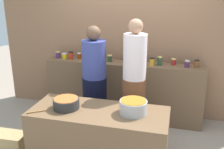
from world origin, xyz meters
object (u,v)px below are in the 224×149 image
at_px(preserve_jar_4, 94,57).
at_px(cooking_pot_center, 133,107).
at_px(cook_in_cap, 134,90).
at_px(preserve_jar_0, 58,55).
at_px(preserve_jar_13, 187,64).
at_px(bread_crate, 10,141).
at_px(preserve_jar_1, 65,56).
at_px(preserve_jar_8, 131,59).
at_px(wooden_spoon, 37,112).
at_px(preserve_jar_10, 152,62).
at_px(preserve_jar_7, 125,59).
at_px(preserve_jar_14, 197,64).
at_px(preserve_jar_11, 160,61).
at_px(preserve_jar_5, 101,57).
at_px(preserve_jar_3, 79,56).
at_px(preserve_jar_2, 71,55).
at_px(preserve_jar_6, 110,58).
at_px(cooking_pot_left, 66,103).
at_px(cook_with_tongs, 95,87).
at_px(preserve_jar_9, 143,60).
at_px(preserve_jar_12, 173,62).

xyz_separation_m(preserve_jar_4, cooking_pot_center, (0.95, -1.39, -0.20)).
bearing_deg(cook_in_cap, preserve_jar_0, 153.43).
bearing_deg(preserve_jar_13, bread_crate, -150.58).
height_order(preserve_jar_1, bread_crate, preserve_jar_1).
distance_m(preserve_jar_8, cooking_pot_center, 1.39).
bearing_deg(wooden_spoon, preserve_jar_10, 52.80).
bearing_deg(preserve_jar_7, preserve_jar_14, -0.14).
height_order(preserve_jar_4, preserve_jar_7, preserve_jar_7).
distance_m(preserve_jar_11, preserve_jar_13, 0.43).
bearing_deg(preserve_jar_14, preserve_jar_1, -179.02).
bearing_deg(preserve_jar_10, preserve_jar_8, 175.16).
xyz_separation_m(preserve_jar_5, bread_crate, (-0.95, -1.44, -0.95)).
xyz_separation_m(preserve_jar_0, wooden_spoon, (0.49, -1.64, -0.28)).
bearing_deg(preserve_jar_3, preserve_jar_2, -155.95).
bearing_deg(wooden_spoon, cooking_pot_center, 13.33).
distance_m(preserve_jar_7, preserve_jar_10, 0.47).
relative_size(preserve_jar_6, preserve_jar_14, 0.96).
relative_size(preserve_jar_10, cook_in_cap, 0.07).
bearing_deg(preserve_jar_0, preserve_jar_5, 3.70).
bearing_deg(preserve_jar_5, cooking_pot_center, -59.79).
xyz_separation_m(preserve_jar_1, preserve_jar_11, (1.67, 0.00, 0.02)).
xyz_separation_m(preserve_jar_8, preserve_jar_14, (1.05, 0.06, -0.01)).
bearing_deg(cooking_pot_center, preserve_jar_10, 87.15).
xyz_separation_m(preserve_jar_14, cook_in_cap, (-0.86, -0.78, -0.24)).
bearing_deg(preserve_jar_10, preserve_jar_3, 175.06).
bearing_deg(preserve_jar_6, preserve_jar_14, 0.84).
xyz_separation_m(preserve_jar_2, preserve_jar_7, (0.97, 0.04, -0.01)).
xyz_separation_m(cooking_pot_left, cook_with_tongs, (0.09, 0.84, -0.08)).
height_order(preserve_jar_8, preserve_jar_10, preserve_jar_8).
bearing_deg(preserve_jar_11, cooking_pot_left, -125.48).
height_order(preserve_jar_9, cook_in_cap, cook_in_cap).
bearing_deg(preserve_jar_3, preserve_jar_1, -166.07).
relative_size(preserve_jar_8, cooking_pot_left, 0.44).
bearing_deg(preserve_jar_7, preserve_jar_10, -10.97).
height_order(preserve_jar_2, wooden_spoon, preserve_jar_2).
bearing_deg(preserve_jar_14, preserve_jar_5, 178.79).
bearing_deg(preserve_jar_4, preserve_jar_11, -1.45).
height_order(preserve_jar_8, preserve_jar_13, preserve_jar_8).
distance_m(preserve_jar_4, preserve_jar_13, 1.57).
height_order(preserve_jar_11, wooden_spoon, preserve_jar_11).
xyz_separation_m(preserve_jar_5, preserve_jar_9, (0.73, 0.00, -0.00)).
distance_m(preserve_jar_8, preserve_jar_12, 0.70).
xyz_separation_m(preserve_jar_9, cooking_pot_center, (0.10, -1.43, -0.20)).
distance_m(preserve_jar_10, preserve_jar_14, 0.70).
relative_size(preserve_jar_13, cook_with_tongs, 0.07).
relative_size(preserve_jar_1, preserve_jar_8, 0.68).
relative_size(preserve_jar_13, cook_in_cap, 0.06).
bearing_deg(cooking_pot_center, preserve_jar_5, 120.21).
height_order(preserve_jar_8, cook_in_cap, cook_in_cap).
xyz_separation_m(preserve_jar_3, preserve_jar_7, (0.83, -0.02, 0.01)).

